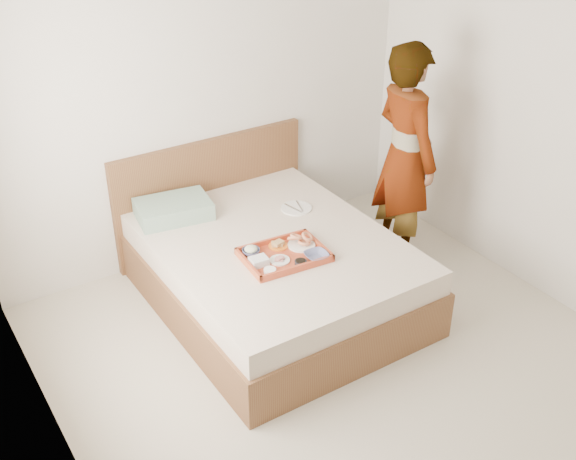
# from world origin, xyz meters

# --- Properties ---
(ground) EXTENTS (3.50, 4.00, 0.01)m
(ground) POSITION_xyz_m (0.00, 0.00, 0.00)
(ground) COLOR beige
(ground) RESTS_ON ground
(wall_back) EXTENTS (3.50, 0.01, 2.60)m
(wall_back) POSITION_xyz_m (0.00, 2.00, 1.30)
(wall_back) COLOR silver
(wall_back) RESTS_ON ground
(wall_left) EXTENTS (0.01, 4.00, 2.60)m
(wall_left) POSITION_xyz_m (-1.75, 0.00, 1.30)
(wall_left) COLOR silver
(wall_left) RESTS_ON ground
(bed) EXTENTS (1.65, 2.00, 0.53)m
(bed) POSITION_xyz_m (-0.02, 1.00, 0.27)
(bed) COLOR brown
(bed) RESTS_ON ground
(headboard) EXTENTS (1.65, 0.06, 0.95)m
(headboard) POSITION_xyz_m (-0.02, 1.97, 0.47)
(headboard) COLOR brown
(headboard) RESTS_ON ground
(pillow) EXTENTS (0.58, 0.44, 0.13)m
(pillow) POSITION_xyz_m (-0.47, 1.70, 0.59)
(pillow) COLOR gray
(pillow) RESTS_ON bed
(tray) EXTENTS (0.59, 0.45, 0.05)m
(tray) POSITION_xyz_m (-0.09, 0.77, 0.56)
(tray) COLOR #AC4C23
(tray) RESTS_ON bed
(prawn_plate) EXTENTS (0.21, 0.21, 0.01)m
(prawn_plate) POSITION_xyz_m (0.08, 0.82, 0.55)
(prawn_plate) COLOR white
(prawn_plate) RESTS_ON tray
(navy_bowl_big) EXTENTS (0.17, 0.17, 0.04)m
(navy_bowl_big) POSITION_xyz_m (0.08, 0.63, 0.56)
(navy_bowl_big) COLOR navy
(navy_bowl_big) RESTS_ON tray
(sauce_dish) EXTENTS (0.09, 0.09, 0.03)m
(sauce_dish) POSITION_xyz_m (-0.05, 0.62, 0.56)
(sauce_dish) COLOR black
(sauce_dish) RESTS_ON tray
(meat_plate) EXTENTS (0.15, 0.15, 0.01)m
(meat_plate) POSITION_xyz_m (-0.15, 0.74, 0.55)
(meat_plate) COLOR white
(meat_plate) RESTS_ON tray
(bread_plate) EXTENTS (0.15, 0.15, 0.01)m
(bread_plate) POSITION_xyz_m (-0.06, 0.90, 0.55)
(bread_plate) COLOR orange
(bread_plate) RESTS_ON tray
(salad_bowl) EXTENTS (0.13, 0.13, 0.04)m
(salad_bowl) POSITION_xyz_m (-0.26, 0.91, 0.56)
(salad_bowl) COLOR navy
(salad_bowl) RESTS_ON tray
(plastic_tub) EXTENTS (0.12, 0.11, 0.05)m
(plastic_tub) POSITION_xyz_m (-0.28, 0.77, 0.57)
(plastic_tub) COLOR silver
(plastic_tub) RESTS_ON tray
(cheese_round) EXTENTS (0.09, 0.09, 0.03)m
(cheese_round) POSITION_xyz_m (-0.27, 0.65, 0.56)
(cheese_round) COLOR white
(cheese_round) RESTS_ON tray
(dinner_plate) EXTENTS (0.27, 0.27, 0.01)m
(dinner_plate) POSITION_xyz_m (0.37, 1.31, 0.54)
(dinner_plate) COLOR white
(dinner_plate) RESTS_ON bed
(person) EXTENTS (0.49, 0.69, 1.77)m
(person) POSITION_xyz_m (1.15, 1.01, 0.88)
(person) COLOR silver
(person) RESTS_ON ground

